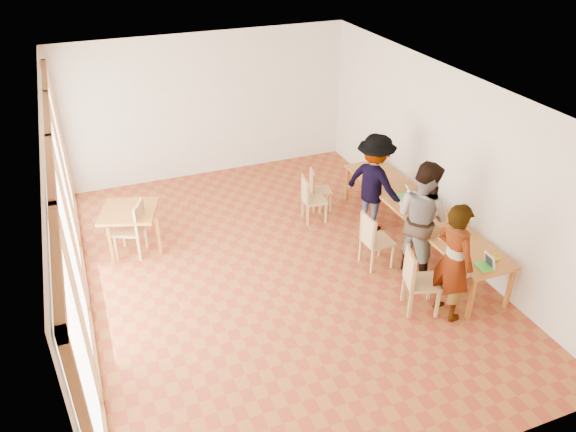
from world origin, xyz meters
name	(u,v)px	position (x,y,z in m)	size (l,w,h in m)	color
ground	(276,270)	(0.00, 0.00, 0.00)	(8.00, 8.00, 0.00)	#965124
wall_back	(208,106)	(0.00, 4.00, 1.50)	(6.00, 0.10, 3.00)	beige
wall_front	(426,374)	(0.00, -4.00, 1.50)	(6.00, 0.10, 3.00)	beige
wall_right	(443,158)	(3.00, 0.00, 1.50)	(0.10, 8.00, 3.00)	beige
window_wall	(67,226)	(-2.96, 0.00, 1.50)	(0.10, 8.00, 3.00)	white
ceiling	(274,90)	(0.00, 0.00, 3.02)	(6.00, 8.00, 0.04)	white
communal_table	(419,210)	(2.50, -0.19, 0.70)	(0.80, 4.00, 0.75)	#B27727
side_table	(129,214)	(-2.06, 1.54, 0.67)	(0.90, 0.90, 0.75)	#B27727
chair_near	(416,275)	(1.52, -1.65, 0.61)	(0.58, 0.58, 0.53)	tan
chair_mid	(373,235)	(1.49, -0.45, 0.59)	(0.46, 0.46, 0.51)	tan
chair_far	(310,195)	(1.14, 1.28, 0.54)	(0.46, 0.46, 0.47)	tan
chair_empty	(316,186)	(1.44, 1.64, 0.50)	(0.45, 0.45, 0.43)	tan
chair_spare	(134,223)	(-2.01, 1.32, 0.60)	(0.61, 0.61, 0.52)	tan
person_near	(453,261)	(1.93, -1.89, 0.91)	(0.66, 0.43, 1.82)	gray
person_mid	(422,218)	(2.14, -0.78, 0.96)	(0.93, 0.72, 1.91)	gray
person_far	(374,183)	(2.08, 0.62, 0.91)	(1.18, 0.68, 1.82)	gray
laptop_near	(486,264)	(2.44, -2.00, 0.81)	(0.23, 0.26, 0.20)	green
laptop_mid	(410,201)	(2.43, -0.02, 0.81)	(0.28, 0.29, 0.21)	green
laptop_far	(405,194)	(2.49, 0.23, 0.80)	(0.25, 0.27, 0.19)	green
yellow_mug	(496,258)	(2.68, -1.92, 0.79)	(0.11, 0.11, 0.09)	yellow
green_bottle	(382,157)	(2.81, 1.60, 0.89)	(0.07, 0.07, 0.28)	#19793B
clear_glass	(417,197)	(2.63, 0.07, 0.80)	(0.07, 0.07, 0.09)	silver
condiment_cup	(441,237)	(2.28, -1.12, 0.78)	(0.08, 0.08, 0.06)	white
pink_phone	(369,170)	(2.42, 1.39, 0.76)	(0.05, 0.10, 0.01)	#EF5271
black_pouch	(428,206)	(2.62, -0.27, 0.80)	(0.16, 0.26, 0.09)	black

